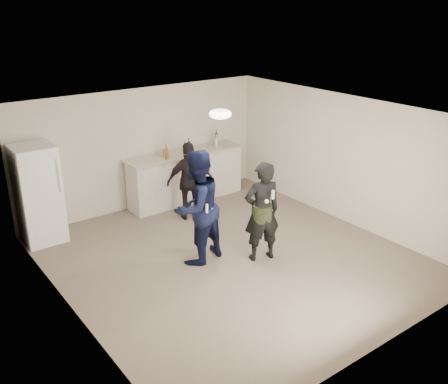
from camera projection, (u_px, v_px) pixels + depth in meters
floor at (231, 258)px, 8.58m from camera, size 6.00×6.00×0.00m
ceiling at (232, 114)px, 7.67m from camera, size 6.00×6.00×0.00m
wall_back at (144, 148)px, 10.37m from camera, size 6.00×0.00×6.00m
wall_front at (386, 263)px, 5.88m from camera, size 6.00×0.00×6.00m
wall_left at (67, 235)px, 6.60m from camera, size 0.00×6.00×6.00m
wall_right at (344, 159)px, 9.65m from camera, size 0.00×6.00×6.00m
counter at (186, 177)px, 10.83m from camera, size 2.60×0.56×1.05m
counter_top at (185, 153)px, 10.63m from camera, size 2.68×0.64×0.04m
fridge at (38, 194)px, 8.89m from camera, size 0.70×0.70×1.80m
fridge_handle at (58, 176)px, 8.62m from camera, size 0.02×0.02×0.60m
ceiling_dome at (220, 114)px, 7.91m from camera, size 0.36×0.36×0.16m
shaker at (163, 153)px, 10.32m from camera, size 0.08×0.08×0.17m
man at (197, 207)px, 8.16m from camera, size 1.09×0.93×1.94m
woman at (262, 212)px, 8.25m from camera, size 0.72×0.58×1.73m
camo_shorts at (262, 213)px, 8.26m from camera, size 0.34×0.34×0.28m
spectator at (190, 181)px, 9.84m from camera, size 1.00×0.68×1.58m
remote_man at (207, 208)px, 7.92m from camera, size 0.04×0.04×0.15m
nunchuk_man at (212, 210)px, 8.03m from camera, size 0.07×0.07×0.07m
remote_woman at (273, 195)px, 7.93m from camera, size 0.04×0.04×0.15m
nunchuk_woman at (267, 201)px, 7.93m from camera, size 0.07×0.07×0.07m
bottle_cluster at (193, 147)px, 10.63m from camera, size 1.51×0.33×0.26m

